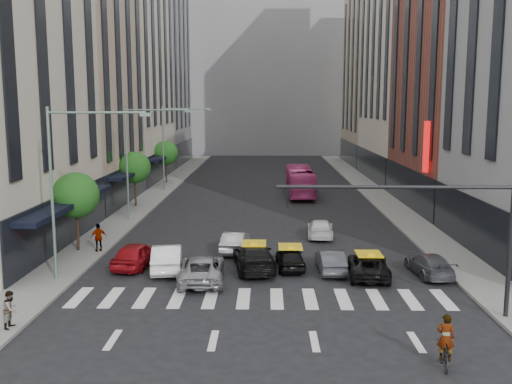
{
  "coord_description": "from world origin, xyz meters",
  "views": [
    {
      "loc": [
        0.09,
        -24.85,
        9.22
      ],
      "look_at": [
        -0.55,
        9.32,
        4.0
      ],
      "focal_mm": 40.0,
      "sensor_mm": 36.0,
      "label": 1
    }
  ],
  "objects_px": {
    "taxi_center": "(290,258)",
    "motorcycle": "(445,356)",
    "streetlamp_mid": "(139,148)",
    "pedestrian_far": "(99,238)",
    "streetlamp_near": "(69,170)",
    "taxi_left": "(254,257)",
    "car_white_front": "(167,257)",
    "pedestrian_near": "(11,309)",
    "streetlamp_far": "(172,137)",
    "bus": "(300,181)",
    "car_red": "(136,255)"
  },
  "relations": [
    {
      "from": "streetlamp_far",
      "to": "car_white_front",
      "type": "height_order",
      "value": "streetlamp_far"
    },
    {
      "from": "streetlamp_near",
      "to": "motorcycle",
      "type": "relative_size",
      "value": 5.59
    },
    {
      "from": "car_red",
      "to": "streetlamp_mid",
      "type": "bearing_deg",
      "value": -70.69
    },
    {
      "from": "taxi_center",
      "to": "pedestrian_far",
      "type": "distance_m",
      "value": 12.26
    },
    {
      "from": "streetlamp_far",
      "to": "bus",
      "type": "height_order",
      "value": "streetlamp_far"
    },
    {
      "from": "bus",
      "to": "motorcycle",
      "type": "xyz_separation_m",
      "value": [
        2.9,
        -39.01,
        -1.05
      ]
    },
    {
      "from": "car_white_front",
      "to": "streetlamp_far",
      "type": "bearing_deg",
      "value": -88.86
    },
    {
      "from": "motorcycle",
      "to": "car_white_front",
      "type": "bearing_deg",
      "value": -33.92
    },
    {
      "from": "bus",
      "to": "pedestrian_far",
      "type": "distance_m",
      "value": 27.46
    },
    {
      "from": "motorcycle",
      "to": "pedestrian_near",
      "type": "relative_size",
      "value": 1.03
    },
    {
      "from": "motorcycle",
      "to": "pedestrian_far",
      "type": "height_order",
      "value": "pedestrian_far"
    },
    {
      "from": "streetlamp_near",
      "to": "taxi_left",
      "type": "relative_size",
      "value": 1.73
    },
    {
      "from": "streetlamp_mid",
      "to": "streetlamp_far",
      "type": "distance_m",
      "value": 16.0
    },
    {
      "from": "car_red",
      "to": "bus",
      "type": "distance_m",
      "value": 28.76
    },
    {
      "from": "taxi_left",
      "to": "pedestrian_near",
      "type": "bearing_deg",
      "value": 34.95
    },
    {
      "from": "motorcycle",
      "to": "streetlamp_near",
      "type": "bearing_deg",
      "value": -19.6
    },
    {
      "from": "taxi_center",
      "to": "bus",
      "type": "distance_m",
      "value": 26.86
    },
    {
      "from": "streetlamp_far",
      "to": "taxi_center",
      "type": "xyz_separation_m",
      "value": [
        11.5,
        -29.39,
        -5.27
      ]
    },
    {
      "from": "car_white_front",
      "to": "pedestrian_near",
      "type": "height_order",
      "value": "pedestrian_near"
    },
    {
      "from": "taxi_left",
      "to": "bus",
      "type": "bearing_deg",
      "value": -106.36
    },
    {
      "from": "taxi_left",
      "to": "bus",
      "type": "distance_m",
      "value": 27.34
    },
    {
      "from": "taxi_center",
      "to": "motorcycle",
      "type": "bearing_deg",
      "value": 108.36
    },
    {
      "from": "bus",
      "to": "pedestrian_far",
      "type": "bearing_deg",
      "value": 59.28
    },
    {
      "from": "streetlamp_near",
      "to": "streetlamp_mid",
      "type": "height_order",
      "value": "same"
    },
    {
      "from": "streetlamp_near",
      "to": "taxi_left",
      "type": "bearing_deg",
      "value": 14.01
    },
    {
      "from": "taxi_center",
      "to": "streetlamp_near",
      "type": "bearing_deg",
      "value": 9.01
    },
    {
      "from": "car_white_front",
      "to": "pedestrian_near",
      "type": "relative_size",
      "value": 2.91
    },
    {
      "from": "taxi_left",
      "to": "taxi_center",
      "type": "xyz_separation_m",
      "value": [
        2.05,
        0.25,
        -0.12
      ]
    },
    {
      "from": "pedestrian_far",
      "to": "car_white_front",
      "type": "bearing_deg",
      "value": 115.39
    },
    {
      "from": "pedestrian_near",
      "to": "streetlamp_far",
      "type": "bearing_deg",
      "value": 4.08
    },
    {
      "from": "streetlamp_mid",
      "to": "pedestrian_far",
      "type": "bearing_deg",
      "value": -91.99
    },
    {
      "from": "streetlamp_near",
      "to": "car_red",
      "type": "relative_size",
      "value": 2.1
    },
    {
      "from": "pedestrian_near",
      "to": "streetlamp_near",
      "type": "bearing_deg",
      "value": 1.54
    },
    {
      "from": "streetlamp_mid",
      "to": "taxi_left",
      "type": "distance_m",
      "value": 17.37
    },
    {
      "from": "bus",
      "to": "pedestrian_near",
      "type": "xyz_separation_m",
      "value": [
        -13.94,
        -36.03,
        -0.55
      ]
    },
    {
      "from": "streetlamp_mid",
      "to": "taxi_center",
      "type": "bearing_deg",
      "value": -49.35
    },
    {
      "from": "streetlamp_near",
      "to": "motorcycle",
      "type": "xyz_separation_m",
      "value": [
        16.48,
        -9.63,
        -5.48
      ]
    },
    {
      "from": "car_red",
      "to": "taxi_left",
      "type": "xyz_separation_m",
      "value": [
        6.8,
        -0.42,
        0.03
      ]
    },
    {
      "from": "taxi_center",
      "to": "motorcycle",
      "type": "relative_size",
      "value": 2.3
    },
    {
      "from": "streetlamp_near",
      "to": "streetlamp_mid",
      "type": "relative_size",
      "value": 1.0
    },
    {
      "from": "streetlamp_mid",
      "to": "streetlamp_near",
      "type": "bearing_deg",
      "value": -90.0
    },
    {
      "from": "streetlamp_far",
      "to": "pedestrian_far",
      "type": "height_order",
      "value": "streetlamp_far"
    },
    {
      "from": "car_white_front",
      "to": "taxi_left",
      "type": "height_order",
      "value": "taxi_left"
    },
    {
      "from": "taxi_left",
      "to": "motorcycle",
      "type": "height_order",
      "value": "taxi_left"
    },
    {
      "from": "car_white_front",
      "to": "pedestrian_near",
      "type": "distance_m",
      "value": 10.08
    },
    {
      "from": "streetlamp_far",
      "to": "car_red",
      "type": "relative_size",
      "value": 2.1
    },
    {
      "from": "bus",
      "to": "pedestrian_near",
      "type": "distance_m",
      "value": 38.64
    },
    {
      "from": "car_red",
      "to": "taxi_center",
      "type": "height_order",
      "value": "car_red"
    },
    {
      "from": "streetlamp_far",
      "to": "taxi_center",
      "type": "bearing_deg",
      "value": -68.64
    },
    {
      "from": "streetlamp_far",
      "to": "pedestrian_far",
      "type": "xyz_separation_m",
      "value": [
        -0.36,
        -26.28,
        -4.88
      ]
    }
  ]
}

